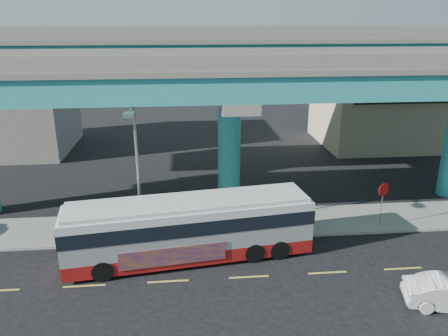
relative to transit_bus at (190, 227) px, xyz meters
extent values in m
plane|color=black|center=(2.85, -1.91, -1.82)|extent=(120.00, 120.00, 0.00)
cube|color=gray|center=(2.85, 3.59, -1.74)|extent=(70.00, 4.00, 0.15)
cube|color=#D8C64C|center=(-5.15, -2.21, -1.81)|extent=(2.00, 0.12, 0.01)
cube|color=#D8C64C|center=(-1.15, -2.21, -1.81)|extent=(2.00, 0.12, 0.01)
cube|color=#D8C64C|center=(2.85, -2.21, -1.81)|extent=(2.00, 0.12, 0.01)
cube|color=#D8C64C|center=(6.85, -2.21, -1.81)|extent=(2.00, 0.12, 0.01)
cube|color=#D8C64C|center=(10.85, -2.21, -1.81)|extent=(2.00, 0.12, 0.01)
cylinder|color=teal|center=(2.85, 7.09, 1.88)|extent=(1.50, 1.50, 7.40)
cube|color=gray|center=(2.85, 7.09, 5.88)|extent=(2.00, 12.00, 0.60)
cube|color=gray|center=(2.85, 10.59, 6.78)|extent=(1.80, 5.00, 1.20)
cube|color=gray|center=(18.85, 10.59, 6.78)|extent=(1.80, 5.00, 1.20)
cube|color=teal|center=(2.85, 3.59, 6.88)|extent=(52.00, 5.00, 1.40)
cube|color=gray|center=(2.85, 3.59, 7.73)|extent=(52.00, 5.40, 0.30)
cube|color=gray|center=(2.85, 1.09, 8.28)|extent=(52.00, 0.25, 0.80)
cube|color=gray|center=(2.85, 6.09, 8.28)|extent=(52.00, 0.25, 0.80)
cube|color=teal|center=(2.85, 10.59, 8.08)|extent=(52.00, 5.00, 1.40)
cube|color=gray|center=(2.85, 10.59, 8.93)|extent=(52.00, 5.40, 0.30)
cube|color=gray|center=(2.85, 8.09, 9.48)|extent=(52.00, 0.25, 0.80)
cube|color=gray|center=(2.85, 13.09, 9.48)|extent=(52.00, 0.25, 0.80)
cube|color=tan|center=(20.85, 21.09, 1.68)|extent=(14.00, 10.00, 7.00)
cube|color=black|center=(20.85, 15.99, 3.78)|extent=(12.00, 0.25, 1.20)
cube|color=gray|center=(-17.15, 22.09, 2.68)|extent=(12.00, 10.00, 9.00)
cube|color=maroon|center=(-0.02, 0.00, -1.23)|extent=(13.08, 4.41, 0.75)
cube|color=#A7A7AB|center=(-0.02, 0.00, -0.05)|extent=(13.08, 4.41, 1.60)
cube|color=black|center=(-0.02, 0.00, 0.48)|extent=(13.14, 4.46, 0.75)
cube|color=silver|center=(-0.02, 0.00, 1.07)|extent=(13.08, 4.41, 0.43)
cube|color=silver|center=(-0.02, 0.00, 1.39)|extent=(12.65, 4.11, 0.21)
cube|color=black|center=(6.36, 0.86, 0.32)|extent=(0.39, 2.46, 1.28)
cube|color=black|center=(-6.39, -0.85, 0.32)|extent=(0.39, 2.46, 1.28)
cube|color=navy|center=(-0.89, -1.52, -0.83)|extent=(5.30, 0.76, 0.96)
cylinder|color=black|center=(-4.30, -1.81, -1.28)|extent=(1.10, 0.46, 1.07)
cylinder|color=black|center=(-4.63, 0.62, -1.28)|extent=(1.10, 0.46, 1.07)
cylinder|color=black|center=(3.33, -0.79, -1.28)|extent=(1.10, 0.46, 1.07)
cylinder|color=black|center=(3.00, 1.65, -1.28)|extent=(1.10, 0.46, 1.07)
cylinder|color=black|center=(4.70, -0.61, -1.28)|extent=(1.10, 0.46, 1.07)
cylinder|color=black|center=(4.38, 1.83, -1.28)|extent=(1.10, 0.46, 1.07)
cylinder|color=gray|center=(-2.72, 2.09, 2.32)|extent=(0.16, 0.16, 7.97)
cylinder|color=gray|center=(-2.72, 1.01, 6.09)|extent=(0.12, 2.15, 0.12)
cube|color=gray|center=(-2.72, -0.06, 6.04)|extent=(0.50, 0.70, 0.18)
cylinder|color=gray|center=(11.55, 2.29, -0.44)|extent=(0.06, 0.06, 2.46)
cylinder|color=#B20A0A|center=(11.55, 2.26, 0.73)|extent=(0.79, 0.36, 0.85)
camera|label=1|loc=(-0.20, -20.74, 10.36)|focal=35.00mm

